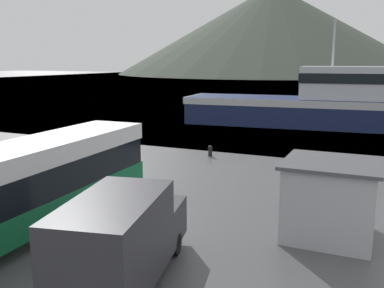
# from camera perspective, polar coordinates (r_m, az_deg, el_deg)

# --- Properties ---
(water_surface) EXTENTS (240.00, 240.00, 0.00)m
(water_surface) POSITION_cam_1_polar(r_m,az_deg,el_deg) (146.72, 19.95, 8.03)
(water_surface) COLOR #3D5160
(water_surface) RESTS_ON ground
(hill_backdrop) EXTENTS (144.23, 144.23, 40.48)m
(hill_backdrop) POSITION_cam_1_polar(r_m,az_deg,el_deg) (211.29, 10.60, 14.71)
(hill_backdrop) COLOR #424C42
(hill_backdrop) RESTS_ON ground
(tour_bus) EXTENTS (2.89, 11.32, 3.18)m
(tour_bus) POSITION_cam_1_polar(r_m,az_deg,el_deg) (16.17, -20.09, -4.64)
(tour_bus) COLOR #146B3D
(tour_bus) RESTS_ON ground
(delivery_van) EXTENTS (3.23, 6.10, 2.61)m
(delivery_van) POSITION_cam_1_polar(r_m,az_deg,el_deg) (11.73, -9.21, -12.24)
(delivery_van) COLOR #2D2D33
(delivery_van) RESTS_ON ground
(fishing_boat) EXTENTS (24.52, 7.59, 9.60)m
(fishing_boat) POSITION_cam_1_polar(r_m,az_deg,el_deg) (41.22, 16.89, 5.08)
(fishing_boat) COLOR #19234C
(fishing_boat) RESTS_ON water_surface
(storage_bin) EXTENTS (1.48, 1.33, 1.28)m
(storage_bin) POSITION_cam_1_polar(r_m,az_deg,el_deg) (24.39, -20.52, -2.29)
(storage_bin) COLOR olive
(storage_bin) RESTS_ON ground
(dock_kiosk) EXTENTS (3.16, 3.05, 2.67)m
(dock_kiosk) POSITION_cam_1_polar(r_m,az_deg,el_deg) (15.39, 17.93, -7.03)
(dock_kiosk) COLOR #B2B2B7
(dock_kiosk) RESTS_ON ground
(small_boat) EXTENTS (4.45, 7.06, 0.77)m
(small_boat) POSITION_cam_1_polar(r_m,az_deg,el_deg) (50.98, 12.10, 4.48)
(small_boat) COLOR #1E5138
(small_boat) RESTS_ON water_surface
(mooring_bollard) EXTENTS (0.29, 0.29, 0.70)m
(mooring_bollard) POSITION_cam_1_polar(r_m,az_deg,el_deg) (27.21, 2.44, -0.85)
(mooring_bollard) COLOR black
(mooring_bollard) RESTS_ON ground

